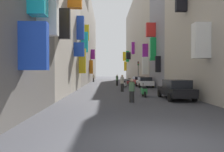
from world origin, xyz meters
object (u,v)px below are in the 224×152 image
parked_car_white (145,82)px  scooter_red (128,82)px  pedestrian_mid_street (122,83)px  parked_car_black (176,89)px  pedestrian_near_left (132,91)px  traffic_light_near_corner (138,68)px  pedestrian_crossing (117,80)px  scooter_white (125,84)px  scooter_green (144,91)px  pedestrian_near_right (94,78)px  scooter_silver (129,80)px  parked_car_red (138,80)px

parked_car_white → scooter_red: bearing=115.1°
scooter_red → pedestrian_mid_street: size_ratio=1.04×
parked_car_black → parked_car_white: size_ratio=0.98×
pedestrian_near_left → traffic_light_near_corner: size_ratio=0.37×
pedestrian_near_left → pedestrian_crossing: bearing=90.1°
scooter_white → pedestrian_near_left: (-0.81, -13.88, 0.31)m
scooter_green → pedestrian_near_right: bearing=102.4°
pedestrian_near_right → parked_car_black: bearing=-74.4°
scooter_silver → pedestrian_mid_street: pedestrian_mid_street is taller
scooter_green → scooter_red: bearing=88.7°
parked_car_red → scooter_red: parked_car_red is taller
traffic_light_near_corner → scooter_red: bearing=-111.5°
traffic_light_near_corner → pedestrian_near_right: bearing=150.7°
scooter_green → parked_car_white: bearing=78.7°
scooter_red → pedestrian_crossing: bearing=-162.0°
parked_car_red → pedestrian_near_right: bearing=127.4°
scooter_green → pedestrian_near_right: size_ratio=1.05×
parked_car_white → pedestrian_mid_street: (-3.63, -6.38, 0.14)m
pedestrian_near_left → pedestrian_near_right: pedestrian_near_right is taller
parked_car_white → pedestrian_crossing: size_ratio=2.37×
pedestrian_crossing → pedestrian_mid_street: (0.00, -9.72, 0.03)m
pedestrian_near_left → scooter_green: bearing=66.1°
parked_car_red → scooter_white: bearing=-117.0°
parked_car_black → pedestrian_mid_street: 7.19m
parked_car_black → scooter_red: parked_car_black is taller
pedestrian_crossing → traffic_light_near_corner: size_ratio=0.41×
parked_car_red → parked_car_white: parked_car_white is taller
parked_car_red → pedestrian_near_left: 19.74m
scooter_white → scooter_silver: 14.80m
traffic_light_near_corner → parked_car_red: bearing=-98.9°
parked_car_red → scooter_silver: (-0.47, 9.10, -0.27)m
scooter_green → pedestrian_crossing: pedestrian_crossing is taller
scooter_green → pedestrian_near_right: 27.33m
parked_car_white → scooter_silver: parked_car_white is taller
scooter_white → pedestrian_near_right: (-5.26, 16.06, 0.39)m
pedestrian_mid_street → traffic_light_near_corner: traffic_light_near_corner is taller
scooter_silver → traffic_light_near_corner: size_ratio=0.43×
parked_car_red → pedestrian_mid_street: (-3.64, -11.68, 0.15)m
scooter_red → scooter_white: bearing=-103.1°
parked_car_black → scooter_white: 12.72m
scooter_red → pedestrian_near_left: (-1.78, -18.02, 0.31)m
scooter_white → pedestrian_near_right: pedestrian_near_right is taller
parked_car_black → pedestrian_near_left: 3.79m
parked_car_white → scooter_green: bearing=-101.3°
scooter_white → scooter_silver: same height
pedestrian_mid_street → scooter_white: bearing=82.3°
scooter_silver → scooter_white: bearing=-99.1°
parked_car_white → pedestrian_mid_street: pedestrian_mid_street is taller
pedestrian_near_right → traffic_light_near_corner: bearing=-29.3°
parked_car_red → pedestrian_crossing: size_ratio=2.52×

